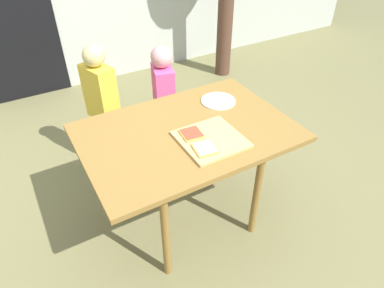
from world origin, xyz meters
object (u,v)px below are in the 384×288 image
at_px(plate_white_right, 218,101).
at_px(child_right, 164,97).
at_px(pizza_slice_far_left, 192,134).
at_px(dining_table, 187,141).
at_px(pizza_slice_near_left, 205,148).
at_px(child_left, 102,104).
at_px(cutting_board, 211,139).

relative_size(plate_white_right, child_right, 0.23).
distance_m(pizza_slice_far_left, child_right, 0.86).
relative_size(dining_table, pizza_slice_far_left, 9.19).
bearing_deg(pizza_slice_far_left, plate_white_right, 36.19).
distance_m(dining_table, pizza_slice_near_left, 0.24).
distance_m(dining_table, child_left, 0.85).
distance_m(pizza_slice_near_left, pizza_slice_far_left, 0.15).
xyz_separation_m(dining_table, pizza_slice_far_left, (-0.01, -0.07, 0.10)).
bearing_deg(child_right, plate_white_right, -76.71).
bearing_deg(child_left, pizza_slice_far_left, -73.78).
height_order(pizza_slice_near_left, plate_white_right, pizza_slice_near_left).
relative_size(cutting_board, child_right, 0.36).
height_order(dining_table, pizza_slice_far_left, pizza_slice_far_left).
bearing_deg(child_right, child_left, 171.54).
xyz_separation_m(dining_table, pizza_slice_near_left, (-0.01, -0.22, 0.10)).
xyz_separation_m(dining_table, cutting_board, (0.07, -0.15, 0.08)).
xyz_separation_m(pizza_slice_near_left, plate_white_right, (0.35, 0.40, -0.02)).
bearing_deg(cutting_board, dining_table, 113.52).
xyz_separation_m(cutting_board, child_left, (-0.33, 0.95, -0.17)).
height_order(plate_white_right, child_left, child_left).
bearing_deg(child_left, child_right, -8.46).
bearing_deg(cutting_board, plate_white_right, 51.12).
xyz_separation_m(cutting_board, plate_white_right, (0.27, 0.33, -0.00)).
bearing_deg(child_right, cutting_board, -98.82).
bearing_deg(pizza_slice_near_left, child_left, 103.61).
height_order(cutting_board, pizza_slice_far_left, pizza_slice_far_left).
bearing_deg(pizza_slice_far_left, pizza_slice_near_left, -92.29).
distance_m(pizza_slice_far_left, child_left, 0.93).
height_order(dining_table, cutting_board, cutting_board).
bearing_deg(dining_table, pizza_slice_far_left, -97.50).
height_order(dining_table, child_right, child_right).
distance_m(cutting_board, child_right, 0.92).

